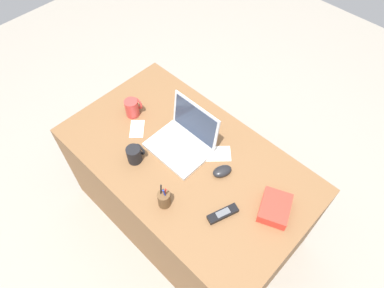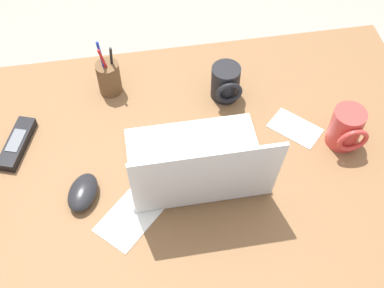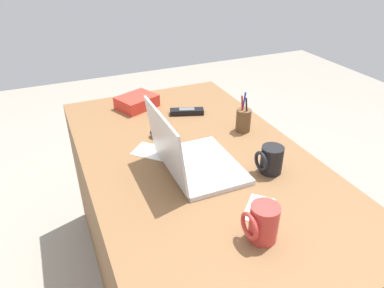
{
  "view_description": "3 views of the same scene",
  "coord_description": "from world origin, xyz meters",
  "px_view_note": "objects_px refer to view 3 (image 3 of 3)",
  "views": [
    {
      "loc": [
        0.74,
        -0.71,
        2.23
      ],
      "look_at": [
        -0.01,
        0.05,
        0.77
      ],
      "focal_mm": 32.08,
      "sensor_mm": 36.0,
      "label": 1
    },
    {
      "loc": [
        0.05,
        0.7,
        1.71
      ],
      "look_at": [
        -0.07,
        -0.01,
        0.75
      ],
      "focal_mm": 46.99,
      "sensor_mm": 36.0,
      "label": 2
    },
    {
      "loc": [
        -1.02,
        0.46,
        1.41
      ],
      "look_at": [
        -0.02,
        0.03,
        0.77
      ],
      "focal_mm": 33.41,
      "sensor_mm": 36.0,
      "label": 3
    }
  ],
  "objects_px": {
    "computer_mouse": "(162,132)",
    "coffee_mug_white": "(262,223)",
    "coffee_mug_tall": "(271,160)",
    "pen_holder": "(243,120)",
    "snack_bag": "(137,102)",
    "cordless_phone": "(187,112)",
    "laptop": "(191,159)"
  },
  "relations": [
    {
      "from": "coffee_mug_tall",
      "to": "snack_bag",
      "type": "bearing_deg",
      "value": 21.02
    },
    {
      "from": "computer_mouse",
      "to": "pen_holder",
      "type": "xyz_separation_m",
      "value": [
        -0.09,
        -0.33,
        0.03
      ]
    },
    {
      "from": "computer_mouse",
      "to": "coffee_mug_tall",
      "type": "bearing_deg",
      "value": -125.65
    },
    {
      "from": "pen_holder",
      "to": "snack_bag",
      "type": "bearing_deg",
      "value": 40.22
    },
    {
      "from": "coffee_mug_tall",
      "to": "snack_bag",
      "type": "relative_size",
      "value": 0.57
    },
    {
      "from": "laptop",
      "to": "snack_bag",
      "type": "bearing_deg",
      "value": 2.51
    },
    {
      "from": "coffee_mug_tall",
      "to": "computer_mouse",
      "type": "bearing_deg",
      "value": 33.5
    },
    {
      "from": "laptop",
      "to": "computer_mouse",
      "type": "height_order",
      "value": "laptop"
    },
    {
      "from": "cordless_phone",
      "to": "pen_holder",
      "type": "distance_m",
      "value": 0.29
    },
    {
      "from": "coffee_mug_white",
      "to": "pen_holder",
      "type": "xyz_separation_m",
      "value": [
        0.56,
        -0.27,
        -0.0
      ]
    },
    {
      "from": "laptop",
      "to": "coffee_mug_white",
      "type": "xyz_separation_m",
      "value": [
        -0.37,
        -0.04,
        0.01
      ]
    },
    {
      "from": "coffee_mug_tall",
      "to": "pen_holder",
      "type": "relative_size",
      "value": 0.59
    },
    {
      "from": "laptop",
      "to": "computer_mouse",
      "type": "relative_size",
      "value": 3.12
    },
    {
      "from": "laptop",
      "to": "coffee_mug_tall",
      "type": "bearing_deg",
      "value": -115.31
    },
    {
      "from": "coffee_mug_white",
      "to": "cordless_phone",
      "type": "height_order",
      "value": "coffee_mug_white"
    },
    {
      "from": "laptop",
      "to": "computer_mouse",
      "type": "xyz_separation_m",
      "value": [
        0.27,
        0.01,
        -0.03
      ]
    },
    {
      "from": "computer_mouse",
      "to": "pen_holder",
      "type": "relative_size",
      "value": 0.62
    },
    {
      "from": "laptop",
      "to": "coffee_mug_white",
      "type": "relative_size",
      "value": 2.98
    },
    {
      "from": "computer_mouse",
      "to": "coffee_mug_white",
      "type": "bearing_deg",
      "value": -154.34
    },
    {
      "from": "laptop",
      "to": "coffee_mug_white",
      "type": "bearing_deg",
      "value": -173.33
    },
    {
      "from": "coffee_mug_tall",
      "to": "snack_bag",
      "type": "xyz_separation_m",
      "value": [
        0.71,
        0.27,
        -0.02
      ]
    },
    {
      "from": "computer_mouse",
      "to": "coffee_mug_white",
      "type": "height_order",
      "value": "coffee_mug_white"
    },
    {
      "from": "computer_mouse",
      "to": "snack_bag",
      "type": "xyz_separation_m",
      "value": [
        0.32,
        0.02,
        0.01
      ]
    },
    {
      "from": "cordless_phone",
      "to": "snack_bag",
      "type": "distance_m",
      "value": 0.25
    },
    {
      "from": "pen_holder",
      "to": "coffee_mug_white",
      "type": "bearing_deg",
      "value": 153.93
    },
    {
      "from": "coffee_mug_tall",
      "to": "cordless_phone",
      "type": "relative_size",
      "value": 0.61
    },
    {
      "from": "computer_mouse",
      "to": "cordless_phone",
      "type": "height_order",
      "value": "computer_mouse"
    },
    {
      "from": "computer_mouse",
      "to": "snack_bag",
      "type": "height_order",
      "value": "snack_bag"
    },
    {
      "from": "cordless_phone",
      "to": "pen_holder",
      "type": "xyz_separation_m",
      "value": [
        -0.24,
        -0.15,
        0.04
      ]
    },
    {
      "from": "pen_holder",
      "to": "snack_bag",
      "type": "relative_size",
      "value": 0.97
    },
    {
      "from": "coffee_mug_white",
      "to": "snack_bag",
      "type": "relative_size",
      "value": 0.63
    },
    {
      "from": "computer_mouse",
      "to": "cordless_phone",
      "type": "relative_size",
      "value": 0.65
    }
  ]
}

